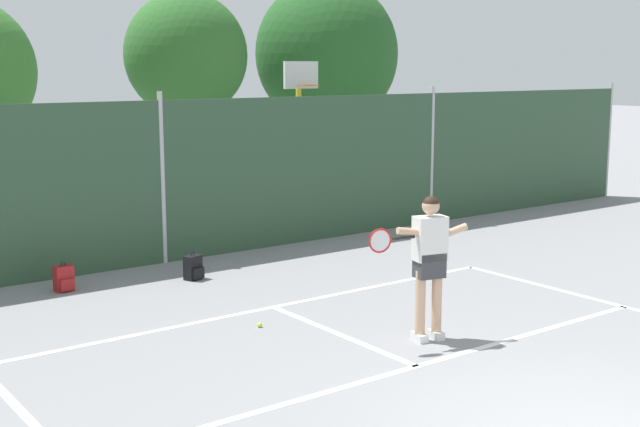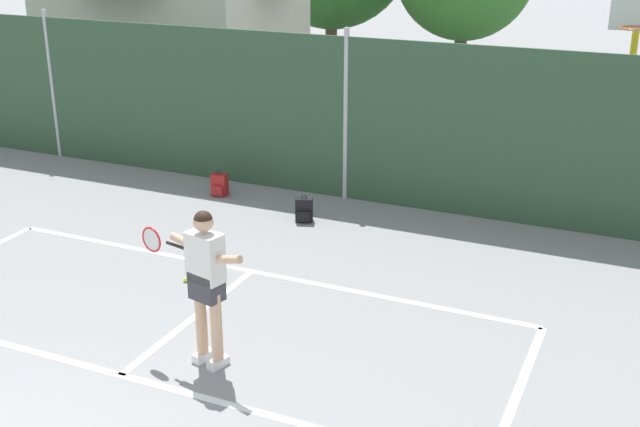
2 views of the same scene
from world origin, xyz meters
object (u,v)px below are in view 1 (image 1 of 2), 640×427
tennis_ball (260,325)px  backpack_red (64,279)px  basketball_hoop (300,118)px  backpack_black (194,268)px  tennis_player (429,255)px

tennis_ball → backpack_red: size_ratio=0.14×
tennis_ball → basketball_hoop: bearing=50.9°
backpack_black → basketball_hoop: bearing=37.0°
basketball_hoop → tennis_ball: basketball_hoop is taller
basketball_hoop → backpack_black: size_ratio=7.67×
basketball_hoop → tennis_ball: bearing=-129.1°
basketball_hoop → backpack_black: bearing=-143.0°
backpack_red → tennis_ball: bearing=-66.7°
backpack_black → tennis_ball: bearing=-100.3°
backpack_red → backpack_black: 2.03m
backpack_black → tennis_player: bearing=-78.3°
tennis_ball → backpack_black: (0.51, 2.80, 0.16)m
basketball_hoop → tennis_player: (-3.65, -7.96, -1.20)m
basketball_hoop → backpack_black: 6.12m
backpack_red → backpack_black: bearing=-15.8°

